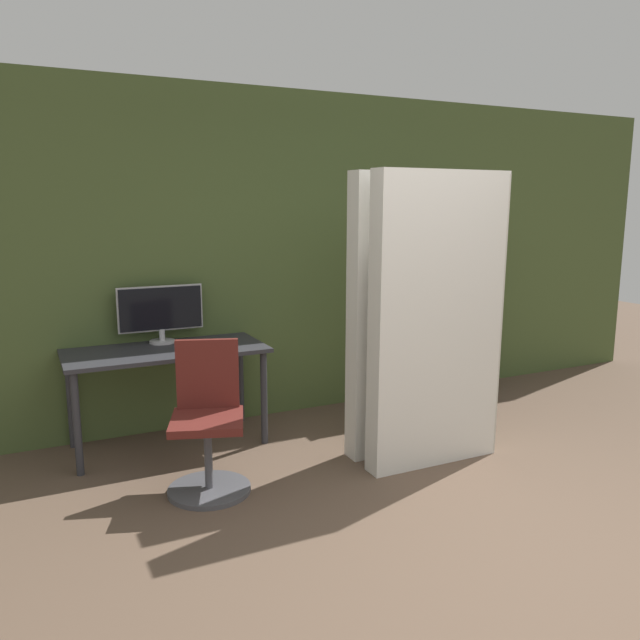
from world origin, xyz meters
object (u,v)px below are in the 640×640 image
at_px(mattress_near, 438,322).
at_px(mattress_far, 413,315).
at_px(bookshelf, 438,308).
at_px(office_chair, 208,431).
at_px(monitor, 161,311).

height_order(mattress_near, mattress_far, same).
bearing_deg(mattress_near, bookshelf, 53.54).
bearing_deg(office_chair, monitor, 92.52).
distance_m(monitor, mattress_near, 2.07).
bearing_deg(office_chair, mattress_far, 0.79).
bearing_deg(bookshelf, mattress_near, -126.46).
relative_size(office_chair, bookshelf, 0.57).
distance_m(office_chair, mattress_far, 1.65).
xyz_separation_m(bookshelf, mattress_far, (-0.97, -1.01, 0.17)).
height_order(bookshelf, mattress_near, mattress_near).
xyz_separation_m(office_chair, bookshelf, (2.50, 1.04, 0.45)).
xyz_separation_m(office_chair, mattress_far, (1.53, 0.02, 0.62)).
distance_m(monitor, mattress_far, 1.89).
height_order(monitor, mattress_near, mattress_near).
bearing_deg(bookshelf, office_chair, -157.51).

